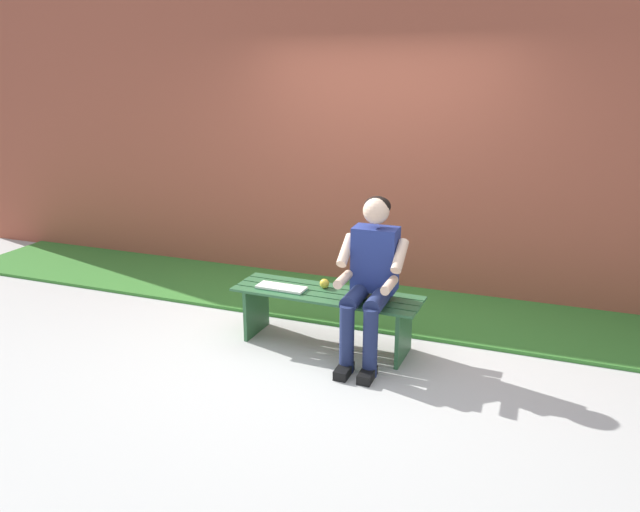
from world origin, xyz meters
TOP-DOWN VIEW (x-y plane):
  - ground_plane at (0.98, 1.00)m, footprint 10.00×7.00m
  - grass_strip at (0.00, -1.40)m, footprint 9.00×2.05m
  - brick_wall at (0.50, -1.66)m, footprint 9.50×0.24m
  - bench_near at (0.00, 0.00)m, footprint 1.55×0.50m
  - person_seated at (-0.39, 0.10)m, footprint 0.50×0.69m
  - apple at (0.05, -0.09)m, footprint 0.08×0.08m
  - book_open at (0.37, 0.06)m, footprint 0.42×0.17m

SIDE VIEW (x-z plane):
  - ground_plane at x=0.98m, z-range -0.04..0.00m
  - grass_strip at x=0.00m, z-range 0.00..0.03m
  - bench_near at x=0.00m, z-range 0.11..0.57m
  - book_open at x=0.37m, z-range 0.46..0.48m
  - apple at x=0.05m, z-range 0.46..0.54m
  - person_seated at x=-0.39m, z-range 0.07..1.33m
  - brick_wall at x=0.50m, z-range 0.00..2.96m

